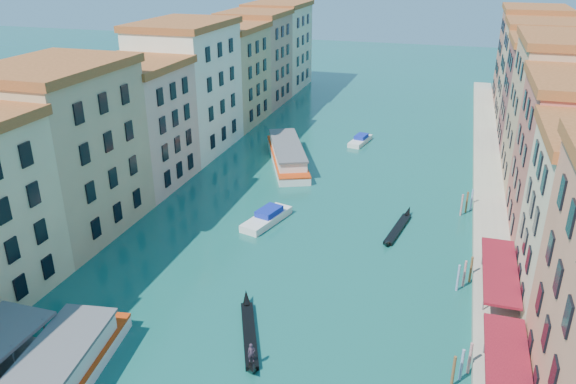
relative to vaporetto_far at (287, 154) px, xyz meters
name	(u,v)px	position (x,y,z in m)	size (l,w,h in m)	color
left_bank_palazzos	(169,101)	(-17.61, -4.55, 8.34)	(12.80, 128.40, 21.00)	tan
right_bank_palazzos	(564,132)	(38.39, -4.22, 8.38)	(12.80, 128.40, 21.00)	#AD5445
quay	(488,191)	(30.39, -4.22, -0.86)	(4.00, 140.00, 1.00)	#A9A188
restaurant_awnings	(509,384)	(30.58, -46.22, 1.62)	(3.20, 44.55, 3.12)	maroon
mooring_poles_right	(462,344)	(27.49, -40.42, -0.06)	(1.44, 54.24, 3.20)	brown
vaporetto_far	(287,154)	(0.00, 0.00, 0.00)	(12.41, 20.51, 3.03)	silver
gondola_fore	(249,333)	(9.75, -43.02, -0.97)	(5.57, 11.14, 2.35)	black
gondola_far	(398,227)	(19.77, -18.63, -1.04)	(2.63, 11.05, 1.57)	black
motorboat_mid	(267,217)	(3.94, -21.27, -0.72)	(4.53, 8.42, 1.67)	white
motorboat_far	(360,140)	(9.42, 13.05, -0.82)	(3.32, 7.00, 1.39)	silver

